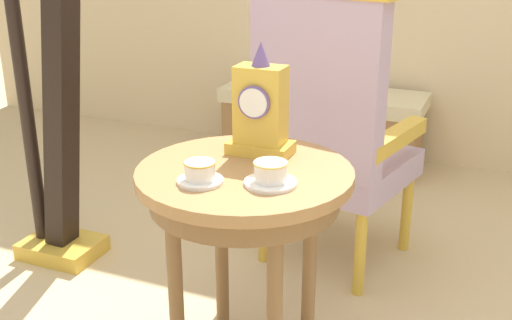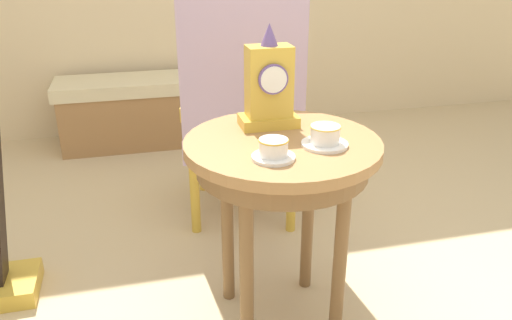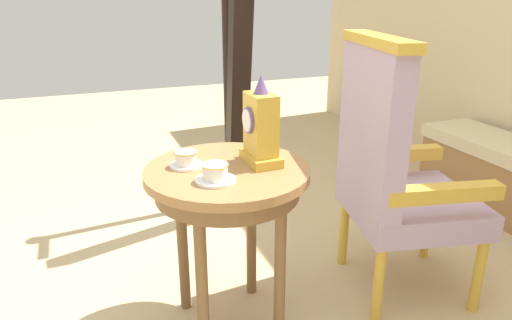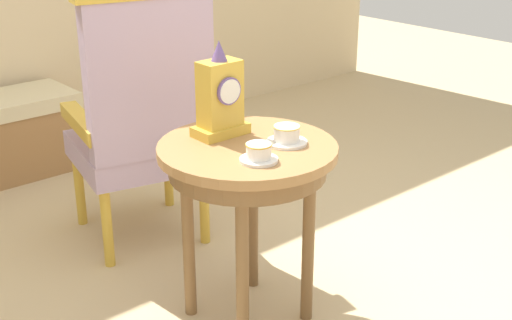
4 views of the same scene
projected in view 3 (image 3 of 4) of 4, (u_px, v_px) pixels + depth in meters
The scene contains 7 objects.
side_table at pixel (228, 190), 1.76m from camera, with size 0.62×0.62×0.68m.
teacup_left at pixel (186, 160), 1.74m from camera, with size 0.12×0.12×0.06m.
teacup_right at pixel (215, 174), 1.60m from camera, with size 0.14×0.14×0.06m.
mantel_clock at pixel (261, 128), 1.74m from camera, with size 0.19×0.11×0.34m.
armchair at pixel (393, 168), 1.98m from camera, with size 0.64×0.64×1.14m.
harp at pixel (235, 93), 2.70m from camera, with size 0.40×0.24×1.83m.
window_bench at pixel (509, 179), 2.83m from camera, with size 1.17×0.40×0.44m.
Camera 3 is at (1.53, -0.44, 1.31)m, focal length 32.90 mm.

